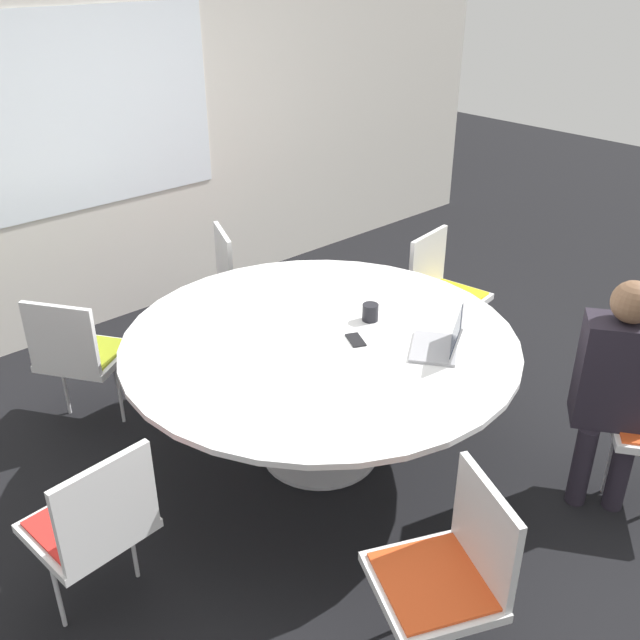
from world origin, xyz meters
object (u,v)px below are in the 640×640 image
chair_2 (243,276)px  laptop (444,341)px  chair_4 (94,520)px  handbag (176,327)px  chair_1 (442,286)px  person_0 (617,379)px  coffee_cup (370,312)px  chair_5 (450,567)px  cell_phone (356,340)px  chair_3 (78,350)px

chair_2 → laptop: laptop is taller
chair_4 → handbag: bearing=45.8°
chair_1 → person_0: bearing=61.0°
chair_4 → coffee_cup: bearing=-0.0°
person_0 → chair_5: bearing=58.8°
cell_phone → handbag: size_ratio=0.43×
chair_5 → handbag: bearing=13.2°
chair_3 → laptop: 2.04m
chair_3 → chair_5: same height
chair_4 → laptop: laptop is taller
handbag → chair_4: bearing=-129.4°
chair_1 → chair_4: same height
chair_1 → cell_phone: 1.35m
chair_2 → laptop: 1.85m
chair_5 → laptop: size_ratio=2.17×
chair_5 → person_0: 1.37m
chair_1 → coffee_cup: (-1.04, -0.32, 0.28)m
chair_4 → coffee_cup: (1.71, 0.14, 0.28)m
coffee_cup → handbag: coffee_cup is taller
chair_3 → handbag: 1.08m
chair_2 → handbag: size_ratio=2.36×
coffee_cup → chair_2: bearing=83.7°
chair_5 → cell_phone: size_ratio=5.43×
chair_3 → person_0: 2.86m
chair_2 → chair_4: 2.39m
chair_3 → chair_5: bearing=-26.5°
chair_2 → handbag: 0.61m
chair_4 → cell_phone: size_ratio=5.43×
chair_1 → chair_3: 2.35m
chair_3 → handbag: size_ratio=2.36×
chair_1 → cell_phone: (-1.26, -0.43, 0.24)m
chair_4 → cell_phone: bearing=-3.5°
coffee_cup → handbag: bearing=98.9°
chair_2 → chair_1: bearing=63.6°
laptop → cell_phone: 0.44m
handbag → cell_phone: bearing=-88.8°
chair_3 → coffee_cup: (1.16, -1.16, 0.28)m
laptop → cell_phone: (-0.25, 0.36, -0.05)m
chair_4 → chair_3: bearing=62.2°
chair_3 → chair_4: size_ratio=1.00×
coffee_cup → cell_phone: bearing=-153.5°
person_0 → laptop: person_0 is taller
chair_1 → person_0: 1.59m
chair_3 → chair_2: bearing=64.6°
chair_3 → chair_4: (-0.55, -1.31, 0.00)m
coffee_cup → handbag: size_ratio=0.26×
chair_4 → coffee_cup: chair_4 is taller
chair_2 → cell_phone: 1.53m
person_0 → cell_phone: 1.27m
chair_4 → handbag: (1.46, 1.77, -0.36)m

